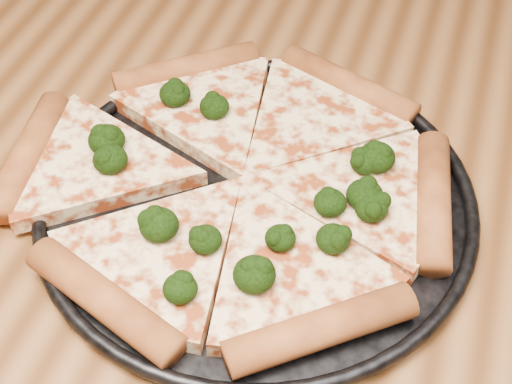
% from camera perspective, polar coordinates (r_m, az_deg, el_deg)
% --- Properties ---
extents(dining_table, '(1.20, 0.90, 0.75)m').
position_cam_1_polar(dining_table, '(0.64, -3.05, -10.64)').
color(dining_table, brown).
rests_on(dining_table, ground).
extents(pizza_pan, '(0.35, 0.35, 0.02)m').
position_cam_1_polar(pizza_pan, '(0.59, 0.00, -0.55)').
color(pizza_pan, black).
rests_on(pizza_pan, dining_table).
extents(pizza, '(0.37, 0.35, 0.03)m').
position_cam_1_polar(pizza, '(0.59, -1.47, 1.09)').
color(pizza, '#FFD99C').
rests_on(pizza, pizza_pan).
extents(broccoli_florets, '(0.25, 0.22, 0.02)m').
position_cam_1_polar(broccoli_florets, '(0.57, -0.69, 0.29)').
color(broccoli_florets, black).
rests_on(broccoli_florets, pizza).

